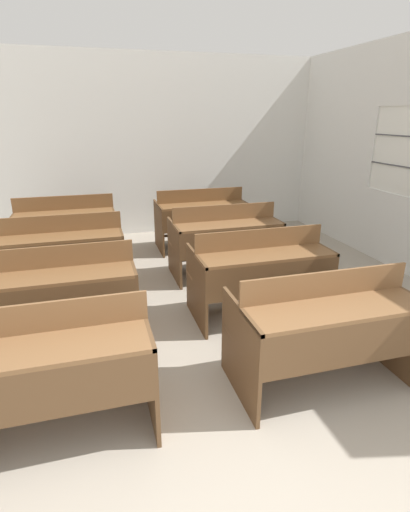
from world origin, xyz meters
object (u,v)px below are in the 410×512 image
(bench_second_left, at_px, (59,293))
(bench_third_left, at_px, (64,252))
(bench_front_left, at_px, (43,368))
(bench_third_right, at_px, (225,238))
(bench_back_right, at_px, (201,217))
(bench_second_right, at_px, (260,271))
(bench_back_left, at_px, (66,226))
(bench_front_right, at_px, (325,327))

(bench_second_left, height_order, bench_third_left, same)
(bench_front_left, height_order, bench_second_left, same)
(bench_second_left, bearing_deg, bench_third_right, 31.01)
(bench_second_left, bearing_deg, bench_back_right, 50.21)
(bench_second_left, relative_size, bench_second_right, 1.00)
(bench_front_left, height_order, bench_third_left, same)
(bench_front_left, height_order, bench_back_left, same)
(bench_second_left, xyz_separation_m, bench_third_left, (-0.01, 1.18, 0.00))
(bench_front_left, distance_m, bench_third_right, 3.05)
(bench_back_left, bearing_deg, bench_third_left, -89.21)
(bench_third_right, bearing_deg, bench_back_left, 149.45)
(bench_front_right, distance_m, bench_second_right, 1.18)
(bench_third_left, distance_m, bench_back_left, 1.17)
(bench_back_right, bearing_deg, bench_second_right, -90.60)
(bench_front_left, distance_m, bench_second_left, 1.15)
(bench_front_right, bearing_deg, bench_front_left, 179.26)
(bench_front_right, distance_m, bench_back_right, 3.52)
(bench_second_right, relative_size, bench_back_left, 1.00)
(bench_third_right, height_order, bench_back_left, same)
(bench_front_left, height_order, bench_front_right, same)
(bench_second_right, bearing_deg, bench_back_right, 89.40)
(bench_back_right, bearing_deg, bench_third_left, -149.20)
(bench_front_right, bearing_deg, bench_second_right, 90.78)
(bench_third_left, xyz_separation_m, bench_back_right, (1.97, 1.18, 0.00))
(bench_front_right, bearing_deg, bench_second_left, 149.04)
(bench_third_right, bearing_deg, bench_back_right, 89.78)
(bench_back_right, bearing_deg, bench_second_left, -129.79)
(bench_third_left, height_order, bench_third_right, same)
(bench_third_left, relative_size, bench_third_right, 1.00)
(bench_second_right, distance_m, bench_third_right, 1.17)
(bench_third_right, bearing_deg, bench_third_left, 179.96)
(bench_second_right, height_order, bench_third_right, same)
(bench_back_left, relative_size, bench_back_right, 1.00)
(bench_back_right, bearing_deg, bench_front_left, -119.62)
(bench_second_left, xyz_separation_m, bench_back_left, (-0.03, 2.35, 0.00))
(bench_front_left, height_order, bench_third_right, same)
(bench_third_left, height_order, bench_back_left, same)
(bench_third_right, bearing_deg, bench_second_left, -148.99)
(bench_front_left, xyz_separation_m, bench_back_left, (-0.00, 3.49, 0.00))
(bench_third_left, relative_size, bench_back_left, 1.00)
(bench_front_left, bearing_deg, bench_second_right, 30.40)
(bench_third_left, distance_m, bench_back_right, 2.30)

